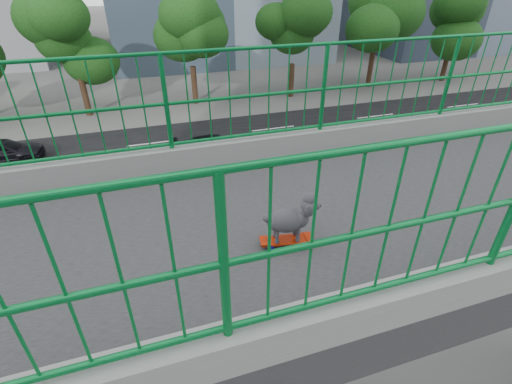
{
  "coord_description": "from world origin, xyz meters",
  "views": [
    {
      "loc": [
        2.81,
        -0.28,
        9.15
      ],
      "look_at": [
        -0.64,
        0.84,
        6.95
      ],
      "focal_mm": 25.59,
      "sensor_mm": 36.0,
      "label": 1
    }
  ],
  "objects": [
    {
      "name": "road",
      "position": [
        -13.0,
        0.0,
        0.01
      ],
      "size": [
        18.0,
        90.0,
        0.02
      ],
      "primitive_type": "cube",
      "color": "black",
      "rests_on": "ground"
    },
    {
      "name": "footbridge",
      "position": [
        0.0,
        0.0,
        5.22
      ],
      "size": [
        3.0,
        24.0,
        7.0
      ],
      "color": "#2D2D2F",
      "rests_on": "ground"
    },
    {
      "name": "railing",
      "position": [
        0.0,
        0.0,
        7.21
      ],
      "size": [
        3.0,
        24.0,
        1.42
      ],
      "color": "gray",
      "rests_on": "footbridge"
    },
    {
      "name": "street_trees",
      "position": [
        -26.03,
        1.06,
        4.72
      ],
      "size": [
        5.3,
        60.4,
        7.26
      ],
      "color": "black",
      "rests_on": "ground"
    },
    {
      "name": "skateboard",
      "position": [
        0.4,
        0.79,
        7.05
      ],
      "size": [
        0.22,
        0.49,
        0.06
      ],
      "rotation": [
        0.0,
        0.0,
        -0.17
      ],
      "color": "red",
      "rests_on": "footbridge"
    },
    {
      "name": "poodle",
      "position": [
        0.41,
        0.81,
        7.29
      ],
      "size": [
        0.27,
        0.51,
        0.43
      ],
      "rotation": [
        0.0,
        0.0,
        -0.17
      ],
      "color": "#2B282D",
      "rests_on": "skateboard"
    },
    {
      "name": "car_0",
      "position": [
        -6.0,
        9.93,
        0.65
      ],
      "size": [
        1.53,
        3.81,
        1.3
      ],
      "primitive_type": "imported",
      "color": "black",
      "rests_on": "ground"
    },
    {
      "name": "car_1",
      "position": [
        -9.2,
        5.31,
        0.81
      ],
      "size": [
        1.7,
        4.89,
        1.61
      ],
      "primitive_type": "imported",
      "color": "#A3A4A9",
      "rests_on": "ground"
    },
    {
      "name": "car_2",
      "position": [
        -12.4,
        -3.17,
        0.69
      ],
      "size": [
        2.3,
        4.98,
        1.38
      ],
      "primitive_type": "imported",
      "rotation": [
        0.0,
        0.0,
        3.14
      ],
      "color": "#A3A4A9",
      "rests_on": "ground"
    },
    {
      "name": "car_3",
      "position": [
        -15.6,
        3.35,
        0.68
      ],
      "size": [
        1.91,
        4.7,
        1.37
      ],
      "primitive_type": "imported",
      "rotation": [
        0.0,
        0.0,
        3.14
      ],
      "color": "black",
      "rests_on": "ground"
    },
    {
      "name": "car_4",
      "position": [
        -18.8,
        -7.9,
        0.69
      ],
      "size": [
        1.63,
        4.06,
        1.38
      ],
      "primitive_type": "imported",
      "rotation": [
        0.0,
        0.0,
        3.14
      ],
      "color": "black",
      "rests_on": "ground"
    }
  ]
}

